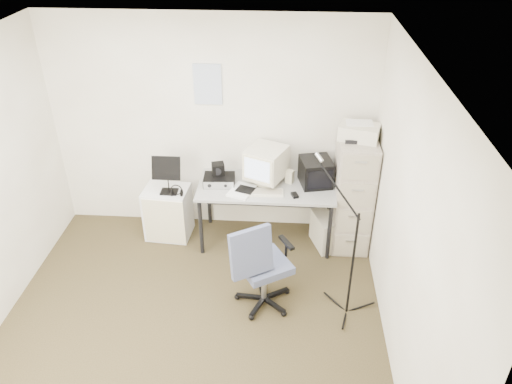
# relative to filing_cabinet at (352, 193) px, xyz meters

# --- Properties ---
(floor) EXTENTS (3.60, 3.60, 0.01)m
(floor) POSITION_rel_filing_cabinet_xyz_m (-1.58, -1.48, -0.66)
(floor) COLOR #322C16
(floor) RESTS_ON ground
(ceiling) EXTENTS (3.60, 3.60, 0.01)m
(ceiling) POSITION_rel_filing_cabinet_xyz_m (-1.58, -1.48, 1.85)
(ceiling) COLOR white
(ceiling) RESTS_ON ground
(wall_back) EXTENTS (3.60, 0.02, 2.50)m
(wall_back) POSITION_rel_filing_cabinet_xyz_m (-1.58, 0.32, 0.60)
(wall_back) COLOR white
(wall_back) RESTS_ON ground
(wall_right) EXTENTS (0.02, 3.60, 2.50)m
(wall_right) POSITION_rel_filing_cabinet_xyz_m (0.22, -1.48, 0.60)
(wall_right) COLOR white
(wall_right) RESTS_ON ground
(wall_calendar) EXTENTS (0.30, 0.02, 0.44)m
(wall_calendar) POSITION_rel_filing_cabinet_xyz_m (-1.60, 0.31, 1.10)
(wall_calendar) COLOR white
(wall_calendar) RESTS_ON wall_back
(filing_cabinet) EXTENTS (0.40, 0.60, 1.30)m
(filing_cabinet) POSITION_rel_filing_cabinet_xyz_m (0.00, 0.00, 0.00)
(filing_cabinet) COLOR beige
(filing_cabinet) RESTS_ON floor
(printer) EXTENTS (0.46, 0.37, 0.15)m
(printer) POSITION_rel_filing_cabinet_xyz_m (0.00, 0.03, 0.73)
(printer) COLOR beige
(printer) RESTS_ON filing_cabinet
(desk) EXTENTS (1.50, 0.70, 0.73)m
(desk) POSITION_rel_filing_cabinet_xyz_m (-0.95, -0.03, -0.29)
(desk) COLOR gray
(desk) RESTS_ON floor
(crt_monitor) EXTENTS (0.51, 0.52, 0.42)m
(crt_monitor) POSITION_rel_filing_cabinet_xyz_m (-0.96, 0.04, 0.29)
(crt_monitor) COLOR beige
(crt_monitor) RESTS_ON desk
(crt_tv) EXTENTS (0.39, 0.40, 0.29)m
(crt_tv) POSITION_rel_filing_cabinet_xyz_m (-0.42, 0.05, 0.23)
(crt_tv) COLOR black
(crt_tv) RESTS_ON desk
(desk_speaker) EXTENTS (0.10, 0.10, 0.15)m
(desk_speaker) POSITION_rel_filing_cabinet_xyz_m (-0.70, 0.06, 0.15)
(desk_speaker) COLOR beige
(desk_speaker) RESTS_ON desk
(keyboard) EXTENTS (0.42, 0.16, 0.02)m
(keyboard) POSITION_rel_filing_cabinet_xyz_m (-0.97, -0.20, 0.09)
(keyboard) COLOR beige
(keyboard) RESTS_ON desk
(mouse) EXTENTS (0.09, 0.11, 0.03)m
(mouse) POSITION_rel_filing_cabinet_xyz_m (-0.64, -0.23, 0.09)
(mouse) COLOR black
(mouse) RESTS_ON desk
(radio_receiver) EXTENTS (0.35, 0.26, 0.10)m
(radio_receiver) POSITION_rel_filing_cabinet_xyz_m (-1.47, -0.02, 0.13)
(radio_receiver) COLOR black
(radio_receiver) RESTS_ON desk
(radio_speaker) EXTENTS (0.16, 0.15, 0.13)m
(radio_speaker) POSITION_rel_filing_cabinet_xyz_m (-1.48, 0.02, 0.24)
(radio_speaker) COLOR black
(radio_speaker) RESTS_ON radio_receiver
(papers) EXTENTS (0.32, 0.37, 0.02)m
(papers) POSITION_rel_filing_cabinet_xyz_m (-1.21, -0.17, 0.09)
(papers) COLOR white
(papers) RESTS_ON desk
(pc_tower) EXTENTS (0.31, 0.45, 0.39)m
(pc_tower) POSITION_rel_filing_cabinet_xyz_m (-0.29, -0.10, -0.46)
(pc_tower) COLOR beige
(pc_tower) RESTS_ON floor
(office_chair) EXTENTS (0.79, 0.79, 0.99)m
(office_chair) POSITION_rel_filing_cabinet_xyz_m (-0.92, -1.07, -0.15)
(office_chair) COLOR slate
(office_chair) RESTS_ON floor
(side_cart) EXTENTS (0.52, 0.43, 0.61)m
(side_cart) POSITION_rel_filing_cabinet_xyz_m (-2.09, -0.00, -0.34)
(side_cart) COLOR white
(side_cart) RESTS_ON floor
(music_stand) EXTENTS (0.35, 0.24, 0.46)m
(music_stand) POSITION_rel_filing_cabinet_xyz_m (-2.04, -0.06, 0.19)
(music_stand) COLOR black
(music_stand) RESTS_ON side_cart
(headphones) EXTENTS (0.18, 0.18, 0.03)m
(headphones) POSITION_rel_filing_cabinet_xyz_m (-1.94, -0.12, 0.01)
(headphones) COLOR black
(headphones) RESTS_ON side_cart
(mic_stand) EXTENTS (0.03, 0.03, 1.50)m
(mic_stand) POSITION_rel_filing_cabinet_xyz_m (-0.10, -1.14, 0.10)
(mic_stand) COLOR black
(mic_stand) RESTS_ON floor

